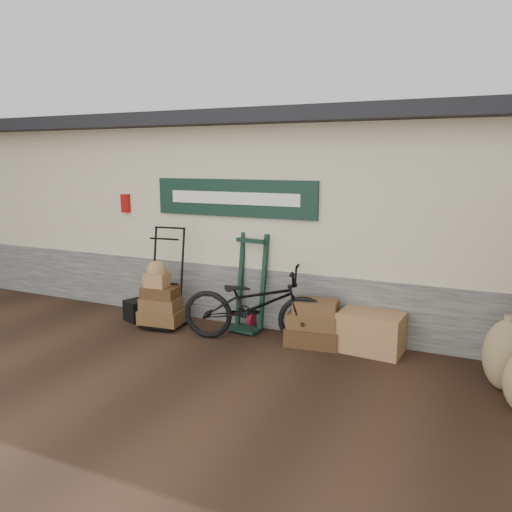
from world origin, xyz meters
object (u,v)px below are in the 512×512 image
at_px(green_barrow, 250,283).
at_px(bicycle, 255,300).
at_px(suitcase_stack, 313,322).
at_px(black_trunk, 136,310).
at_px(porter_trolley, 165,276).
at_px(wicker_hamper, 371,332).

relative_size(green_barrow, bicycle, 0.70).
bearing_deg(bicycle, suitcase_stack, -85.93).
xyz_separation_m(black_trunk, bicycle, (2.10, -0.06, 0.44)).
bearing_deg(black_trunk, porter_trolley, 5.25).
height_order(wicker_hamper, bicycle, bicycle).
bearing_deg(bicycle, black_trunk, 76.63).
bearing_deg(suitcase_stack, black_trunk, -176.80).
height_order(black_trunk, bicycle, bicycle).
xyz_separation_m(suitcase_stack, black_trunk, (-2.88, -0.16, -0.16)).
bearing_deg(porter_trolley, bicycle, -10.39).
height_order(green_barrow, bicycle, green_barrow).
bearing_deg(suitcase_stack, wicker_hamper, 6.17).
xyz_separation_m(green_barrow, suitcase_stack, (1.06, -0.22, -0.40)).
xyz_separation_m(suitcase_stack, wicker_hamper, (0.77, 0.08, -0.06)).
bearing_deg(porter_trolley, suitcase_stack, -3.62).
xyz_separation_m(porter_trolley, wicker_hamper, (3.10, 0.19, -0.50)).
height_order(porter_trolley, black_trunk, porter_trolley).
bearing_deg(wicker_hamper, black_trunk, -176.17).
relative_size(suitcase_stack, bicycle, 0.35).
distance_m(porter_trolley, wicker_hamper, 3.15).
xyz_separation_m(porter_trolley, black_trunk, (-0.55, -0.05, -0.60)).
bearing_deg(porter_trolley, green_barrow, 8.22).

